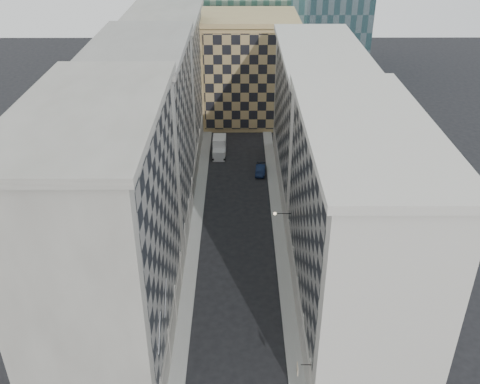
{
  "coord_description": "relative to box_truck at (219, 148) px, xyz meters",
  "views": [
    {
      "loc": [
        0.16,
        -26.13,
        37.5
      ],
      "look_at": [
        0.3,
        14.29,
        14.48
      ],
      "focal_mm": 40.0,
      "sensor_mm": 36.0,
      "label": 1
    }
  ],
  "objects": [
    {
      "name": "bldg_left_c",
      "position": [
        -7.99,
        2.91,
        9.62
      ],
      "size": [
        10.8,
        22.8,
        21.7
      ],
      "color": "gray",
      "rests_on": "ground"
    },
    {
      "name": "flagpoles_left",
      "position": [
        -3.01,
        -46.09,
        6.8
      ],
      "size": [
        0.1,
        6.33,
        2.33
      ],
      "color": "gray",
      "rests_on": "ground"
    },
    {
      "name": "tan_block",
      "position": [
        4.89,
        15.81,
        8.23
      ],
      "size": [
        16.8,
        14.8,
        18.8
      ],
      "color": "tan",
      "rests_on": "ground"
    },
    {
      "name": "bldg_left_b",
      "position": [
        -7.99,
        -19.09,
        10.12
      ],
      "size": [
        10.8,
        22.8,
        22.7
      ],
      "color": "gray",
      "rests_on": "ground"
    },
    {
      "name": "box_truck",
      "position": [
        0.0,
        0.0,
        0.0
      ],
      "size": [
        2.11,
        5.06,
        2.76
      ],
      "rotation": [
        0.0,
        0.0,
        -0.01
      ],
      "color": "silver",
      "rests_on": "ground"
    },
    {
      "name": "bracket_lamp",
      "position": [
        7.26,
        -28.09,
        5.0
      ],
      "size": [
        1.98,
        0.36,
        0.36
      ],
      "color": "black",
      "rests_on": "ground"
    },
    {
      "name": "bldg_right_a",
      "position": [
        13.76,
        -37.09,
        9.12
      ],
      "size": [
        10.8,
        26.8,
        20.7
      ],
      "color": "beige",
      "rests_on": "ground"
    },
    {
      "name": "sidewalk_east",
      "position": [
        8.14,
        -22.09,
        -1.13
      ],
      "size": [
        1.5,
        100.0,
        0.15
      ],
      "primitive_type": "cube",
      "color": "gray",
      "rests_on": "ground"
    },
    {
      "name": "shop_sign",
      "position": [
        7.84,
        -47.89,
        2.63
      ],
      "size": [
        1.2,
        0.8,
        0.88
      ],
      "rotation": [
        0.0,
        0.0,
        -0.02
      ],
      "color": "black",
      "rests_on": "ground"
    },
    {
      "name": "dark_car",
      "position": [
        6.39,
        -6.63,
        -0.53
      ],
      "size": [
        1.77,
        4.18,
        1.34
      ],
      "primitive_type": "imported",
      "rotation": [
        0.0,
        0.0,
        -0.09
      ],
      "color": "#0E1935",
      "rests_on": "ground"
    },
    {
      "name": "bldg_right_b",
      "position": [
        13.78,
        -10.09,
        8.64
      ],
      "size": [
        10.8,
        28.8,
        19.7
      ],
      "color": "beige",
      "rests_on": "ground"
    },
    {
      "name": "sidewalk_west",
      "position": [
        -2.36,
        -22.09,
        -1.13
      ],
      "size": [
        1.5,
        100.0,
        0.15
      ],
      "primitive_type": "cube",
      "color": "gray",
      "rests_on": "ground"
    },
    {
      "name": "bldg_left_a",
      "position": [
        -7.99,
        -41.09,
        10.62
      ],
      "size": [
        10.8,
        22.8,
        23.7
      ],
      "color": "gray",
      "rests_on": "ground"
    }
  ]
}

